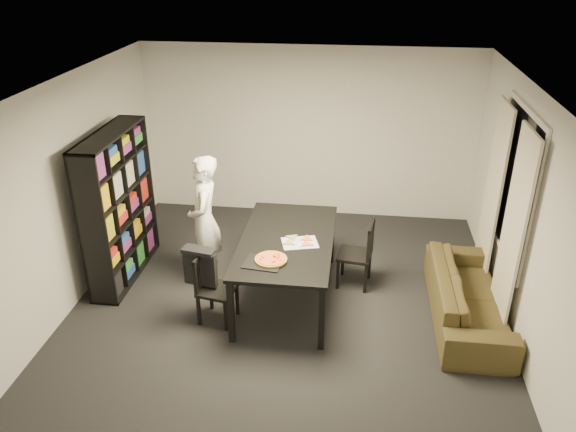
# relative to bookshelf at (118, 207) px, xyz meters

# --- Properties ---
(room) EXTENTS (5.01, 5.51, 2.61)m
(room) POSITION_rel_bookshelf_xyz_m (2.16, -0.60, 0.35)
(room) COLOR black
(room) RESTS_ON ground
(window_pane) EXTENTS (0.02, 1.40, 1.60)m
(window_pane) POSITION_rel_bookshelf_xyz_m (4.64, -0.00, 0.55)
(window_pane) COLOR black
(window_pane) RESTS_ON room
(window_frame) EXTENTS (0.03, 1.52, 1.72)m
(window_frame) POSITION_rel_bookshelf_xyz_m (4.64, -0.00, 0.55)
(window_frame) COLOR white
(window_frame) RESTS_ON room
(curtain_left) EXTENTS (0.03, 0.70, 2.25)m
(curtain_left) POSITION_rel_bookshelf_xyz_m (4.56, -0.52, 0.20)
(curtain_left) COLOR beige
(curtain_left) RESTS_ON room
(curtain_right) EXTENTS (0.03, 0.70, 2.25)m
(curtain_right) POSITION_rel_bookshelf_xyz_m (4.56, 0.52, 0.20)
(curtain_right) COLOR beige
(curtain_right) RESTS_ON room
(bookshelf) EXTENTS (0.35, 1.50, 1.90)m
(bookshelf) POSITION_rel_bookshelf_xyz_m (0.00, 0.00, 0.00)
(bookshelf) COLOR black
(bookshelf) RESTS_ON room
(dining_table) EXTENTS (1.07, 1.92, 0.80)m
(dining_table) POSITION_rel_bookshelf_xyz_m (2.14, -0.30, -0.22)
(dining_table) COLOR black
(dining_table) RESTS_ON room
(chair_left) EXTENTS (0.45, 0.45, 0.83)m
(chair_left) POSITION_rel_bookshelf_xyz_m (1.35, -0.82, -0.48)
(chair_left) COLOR black
(chair_left) RESTS_ON room
(chair_right) EXTENTS (0.45, 0.45, 0.87)m
(chair_right) POSITION_rel_bookshelf_xyz_m (3.02, 0.10, -0.46)
(chair_right) COLOR black
(chair_right) RESTS_ON room
(draped_jacket) EXTENTS (0.39, 0.23, 0.46)m
(draped_jacket) POSITION_rel_bookshelf_xyz_m (1.24, -0.80, -0.27)
(draped_jacket) COLOR black
(draped_jacket) RESTS_ON chair_left
(person) EXTENTS (0.51, 0.67, 1.65)m
(person) POSITION_rel_bookshelf_xyz_m (1.09, 0.00, -0.12)
(person) COLOR white
(person) RESTS_ON room
(baking_tray) EXTENTS (0.43, 0.36, 0.01)m
(baking_tray) POSITION_rel_bookshelf_xyz_m (1.96, -0.87, -0.14)
(baking_tray) COLOR black
(baking_tray) RESTS_ON dining_table
(pepperoni_pizza) EXTENTS (0.35, 0.35, 0.03)m
(pepperoni_pizza) POSITION_rel_bookshelf_xyz_m (2.04, -0.82, -0.12)
(pepperoni_pizza) COLOR olive
(pepperoni_pizza) RESTS_ON dining_table
(kitchen_towel) EXTENTS (0.47, 0.40, 0.01)m
(kitchen_towel) POSITION_rel_bookshelf_xyz_m (2.30, -0.38, -0.15)
(kitchen_towel) COLOR silver
(kitchen_towel) RESTS_ON dining_table
(pizza_slices) EXTENTS (0.40, 0.35, 0.01)m
(pizza_slices) POSITION_rel_bookshelf_xyz_m (2.28, -0.34, -0.13)
(pizza_slices) COLOR #CE7D40
(pizza_slices) RESTS_ON dining_table
(sofa) EXTENTS (0.77, 1.96, 0.57)m
(sofa) POSITION_rel_bookshelf_xyz_m (4.23, -0.45, -0.66)
(sofa) COLOR #3E3919
(sofa) RESTS_ON room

